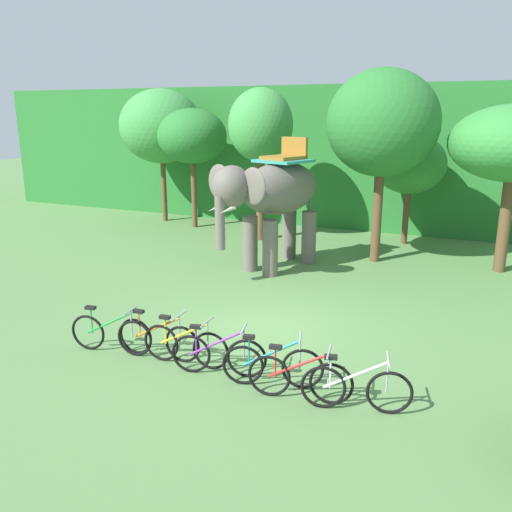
{
  "coord_description": "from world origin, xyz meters",
  "views": [
    {
      "loc": [
        4.05,
        -9.59,
        4.45
      ],
      "look_at": [
        -0.65,
        1.0,
        1.3
      ],
      "focal_mm": 36.96,
      "sensor_mm": 36.0,
      "label": 1
    }
  ],
  "objects_px": {
    "bike_purple": "(218,354)",
    "bike_red": "(300,378)",
    "tree_left": "(410,164)",
    "bike_orange": "(158,339)",
    "tree_center": "(192,137)",
    "tree_right": "(261,127)",
    "tree_far_right": "(383,124)",
    "bike_teal": "(272,365)",
    "bike_green": "(111,334)",
    "bike_white": "(356,388)",
    "tree_center_left": "(161,127)",
    "elephant": "(273,195)",
    "bike_yellow": "(185,345)"
  },
  "relations": [
    {
      "from": "tree_left",
      "to": "elephant",
      "type": "bearing_deg",
      "value": -122.75
    },
    {
      "from": "bike_purple",
      "to": "bike_teal",
      "type": "distance_m",
      "value": 1.01
    },
    {
      "from": "tree_center_left",
      "to": "bike_green",
      "type": "distance_m",
      "value": 13.39
    },
    {
      "from": "tree_left",
      "to": "bike_orange",
      "type": "bearing_deg",
      "value": -104.17
    },
    {
      "from": "tree_center",
      "to": "tree_left",
      "type": "distance_m",
      "value": 8.22
    },
    {
      "from": "elephant",
      "to": "bike_white",
      "type": "bearing_deg",
      "value": -58.36
    },
    {
      "from": "tree_center_left",
      "to": "bike_red",
      "type": "xyz_separation_m",
      "value": [
        10.11,
        -11.49,
        -3.53
      ]
    },
    {
      "from": "tree_far_right",
      "to": "bike_purple",
      "type": "distance_m",
      "value": 9.36
    },
    {
      "from": "bike_purple",
      "to": "bike_orange",
      "type": "bearing_deg",
      "value": 174.17
    },
    {
      "from": "tree_left",
      "to": "bike_red",
      "type": "height_order",
      "value": "tree_left"
    },
    {
      "from": "bike_orange",
      "to": "tree_right",
      "type": "bearing_deg",
      "value": 102.29
    },
    {
      "from": "tree_left",
      "to": "bike_orange",
      "type": "relative_size",
      "value": 2.23
    },
    {
      "from": "tree_center_left",
      "to": "bike_orange",
      "type": "height_order",
      "value": "tree_center_left"
    },
    {
      "from": "tree_center_left",
      "to": "tree_left",
      "type": "height_order",
      "value": "tree_center_left"
    },
    {
      "from": "tree_right",
      "to": "tree_far_right",
      "type": "distance_m",
      "value": 4.56
    },
    {
      "from": "tree_far_right",
      "to": "tree_left",
      "type": "xyz_separation_m",
      "value": [
        0.48,
        2.68,
        -1.37
      ]
    },
    {
      "from": "bike_teal",
      "to": "tree_left",
      "type": "bearing_deg",
      "value": 87.75
    },
    {
      "from": "tree_center",
      "to": "tree_center_left",
      "type": "bearing_deg",
      "value": 160.98
    },
    {
      "from": "bike_purple",
      "to": "bike_red",
      "type": "height_order",
      "value": "same"
    },
    {
      "from": "bike_orange",
      "to": "tree_center_left",
      "type": "bearing_deg",
      "value": 122.9
    },
    {
      "from": "bike_white",
      "to": "tree_right",
      "type": "bearing_deg",
      "value": 120.78
    },
    {
      "from": "bike_white",
      "to": "tree_far_right",
      "type": "bearing_deg",
      "value": 99.78
    },
    {
      "from": "bike_green",
      "to": "bike_white",
      "type": "relative_size",
      "value": 1.02
    },
    {
      "from": "tree_center",
      "to": "bike_red",
      "type": "distance_m",
      "value": 14.02
    },
    {
      "from": "bike_green",
      "to": "bike_yellow",
      "type": "relative_size",
      "value": 0.99
    },
    {
      "from": "tree_center",
      "to": "tree_right",
      "type": "xyz_separation_m",
      "value": [
        3.28,
        -0.91,
        0.43
      ]
    },
    {
      "from": "tree_center",
      "to": "bike_teal",
      "type": "bearing_deg",
      "value": -54.0
    },
    {
      "from": "tree_far_right",
      "to": "bike_white",
      "type": "xyz_separation_m",
      "value": [
        1.5,
        -8.69,
        -3.76
      ]
    },
    {
      "from": "tree_left",
      "to": "bike_green",
      "type": "distance_m",
      "value": 12.09
    },
    {
      "from": "tree_right",
      "to": "bike_red",
      "type": "height_order",
      "value": "tree_right"
    },
    {
      "from": "tree_far_right",
      "to": "bike_green",
      "type": "distance_m",
      "value": 9.9
    },
    {
      "from": "bike_green",
      "to": "tree_right",
      "type": "bearing_deg",
      "value": 96.6
    },
    {
      "from": "bike_teal",
      "to": "tree_far_right",
      "type": "bearing_deg",
      "value": 90.28
    },
    {
      "from": "tree_center",
      "to": "tree_far_right",
      "type": "bearing_deg",
      "value": -15.45
    },
    {
      "from": "tree_far_right",
      "to": "tree_left",
      "type": "relative_size",
      "value": 1.5
    },
    {
      "from": "tree_right",
      "to": "bike_purple",
      "type": "bearing_deg",
      "value": -70.58
    },
    {
      "from": "bike_purple",
      "to": "tree_right",
      "type": "bearing_deg",
      "value": 109.42
    },
    {
      "from": "elephant",
      "to": "bike_green",
      "type": "xyz_separation_m",
      "value": [
        -0.69,
        -6.48,
        -1.82
      ]
    },
    {
      "from": "tree_left",
      "to": "bike_teal",
      "type": "relative_size",
      "value": 2.3
    },
    {
      "from": "tree_center",
      "to": "tree_far_right",
      "type": "relative_size",
      "value": 0.81
    },
    {
      "from": "bike_teal",
      "to": "bike_white",
      "type": "distance_m",
      "value": 1.47
    },
    {
      "from": "bike_red",
      "to": "bike_purple",
      "type": "bearing_deg",
      "value": 171.9
    },
    {
      "from": "tree_right",
      "to": "bike_purple",
      "type": "relative_size",
      "value": 3.17
    },
    {
      "from": "tree_far_right",
      "to": "bike_teal",
      "type": "height_order",
      "value": "tree_far_right"
    },
    {
      "from": "tree_right",
      "to": "bike_teal",
      "type": "bearing_deg",
      "value": -65.43
    },
    {
      "from": "bike_yellow",
      "to": "bike_red",
      "type": "bearing_deg",
      "value": -7.86
    },
    {
      "from": "bike_orange",
      "to": "tree_far_right",
      "type": "bearing_deg",
      "value": 74.57
    },
    {
      "from": "bike_yellow",
      "to": "bike_white",
      "type": "distance_m",
      "value": 3.21
    },
    {
      "from": "tree_right",
      "to": "bike_green",
      "type": "bearing_deg",
      "value": -83.4
    },
    {
      "from": "tree_center",
      "to": "tree_far_right",
      "type": "height_order",
      "value": "tree_far_right"
    }
  ]
}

